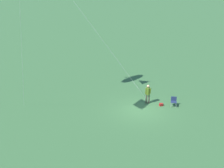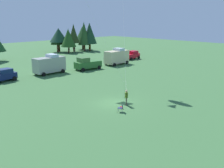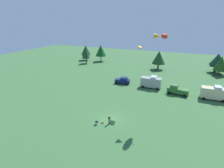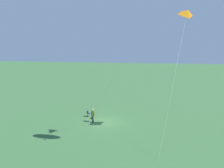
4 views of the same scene
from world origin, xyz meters
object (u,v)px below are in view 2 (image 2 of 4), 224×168
(truck_green_flatbed, at_px, (87,64))
(van_camper_beige, at_px, (117,57))
(person_kite_flyer, at_px, (126,96))
(car_navy_hatch, at_px, (2,75))
(backpack_on_grass, at_px, (121,108))
(van_motorhome_grey, at_px, (49,64))
(folding_chair, at_px, (121,108))
(car_red_sedan, at_px, (132,55))

(truck_green_flatbed, xyz_separation_m, van_camper_beige, (7.92, 0.03, 0.54))
(person_kite_flyer, bearing_deg, car_navy_hatch, -28.38)
(backpack_on_grass, relative_size, van_motorhome_grey, 0.06)
(folding_chair, relative_size, truck_green_flatbed, 0.16)
(truck_green_flatbed, bearing_deg, van_motorhome_grey, -7.91)
(car_navy_hatch, bearing_deg, van_motorhome_grey, -7.18)
(folding_chair, height_order, car_navy_hatch, car_navy_hatch)
(car_red_sedan, bearing_deg, backpack_on_grass, -145.96)
(person_kite_flyer, xyz_separation_m, backpack_on_grass, (-1.18, -0.38, -0.91))
(car_navy_hatch, distance_m, van_camper_beige, 23.12)
(person_kite_flyer, distance_m, folding_chair, 2.31)
(car_red_sedan, bearing_deg, folding_chair, -145.91)
(backpack_on_grass, bearing_deg, truck_green_flatbed, 59.90)
(van_camper_beige, bearing_deg, car_red_sedan, 16.50)
(person_kite_flyer, xyz_separation_m, car_red_sedan, (25.67, 21.55, -0.07))
(van_camper_beige, height_order, car_red_sedan, van_camper_beige)
(person_kite_flyer, distance_m, van_camper_beige, 26.17)
(car_navy_hatch, xyz_separation_m, car_red_sedan, (30.74, 0.77, 0.00))
(folding_chair, xyz_separation_m, car_navy_hatch, (-3.10, 21.86, 0.46))
(truck_green_flatbed, bearing_deg, van_camper_beige, -173.48)
(car_navy_hatch, distance_m, van_motorhome_grey, 8.21)
(person_kite_flyer, distance_m, van_motorhome_grey, 20.99)
(folding_chair, xyz_separation_m, truck_green_flatbed, (12.03, 20.06, 0.61))
(truck_green_flatbed, height_order, car_red_sedan, truck_green_flatbed)
(backpack_on_grass, relative_size, truck_green_flatbed, 0.06)
(person_kite_flyer, relative_size, car_red_sedan, 0.40)
(person_kite_flyer, relative_size, folding_chair, 2.12)
(car_navy_hatch, height_order, van_camper_beige, van_camper_beige)
(folding_chair, bearing_deg, person_kite_flyer, -96.09)
(folding_chair, relative_size, car_red_sedan, 0.19)
(van_camper_beige, bearing_deg, van_motorhome_grey, 171.58)
(person_kite_flyer, bearing_deg, van_camper_beige, -85.47)
(folding_chair, bearing_deg, car_red_sedan, -85.34)
(person_kite_flyer, distance_m, car_red_sedan, 33.51)
(folding_chair, distance_m, backpack_on_grass, 1.12)
(car_navy_hatch, distance_m, car_red_sedan, 30.75)
(folding_chair, distance_m, car_navy_hatch, 22.08)
(person_kite_flyer, distance_m, car_navy_hatch, 21.39)
(person_kite_flyer, xyz_separation_m, truck_green_flatbed, (10.05, 18.99, 0.08))
(person_kite_flyer, xyz_separation_m, folding_chair, (-1.97, -1.07, -0.53))
(backpack_on_grass, relative_size, car_red_sedan, 0.07)
(car_red_sedan, bearing_deg, car_navy_hatch, 176.22)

